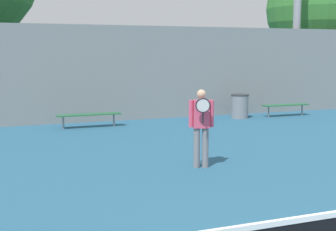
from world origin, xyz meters
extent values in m
cylinder|color=slate|center=(0.51, 5.77, 0.43)|extent=(0.14, 0.14, 0.87)
cylinder|color=slate|center=(0.69, 5.71, 0.43)|extent=(0.14, 0.14, 0.87)
cube|color=#DB4C6B|center=(0.60, 5.74, 1.17)|extent=(0.39, 0.30, 0.60)
cylinder|color=#DB4C6B|center=(0.39, 5.81, 1.17)|extent=(0.10, 0.10, 0.58)
cylinder|color=#DB4C6B|center=(0.81, 5.67, 1.17)|extent=(0.10, 0.10, 0.58)
sphere|color=#DBAD89|center=(0.60, 5.74, 1.59)|extent=(0.20, 0.20, 0.20)
cylinder|color=black|center=(0.51, 5.47, 1.13)|extent=(0.03, 0.03, 0.22)
torus|color=black|center=(0.51, 5.47, 1.38)|extent=(0.31, 0.12, 0.31)
cylinder|color=silver|center=(0.51, 5.47, 1.38)|extent=(0.26, 0.09, 0.27)
cube|color=#28663D|center=(7.09, 11.91, 0.43)|extent=(1.92, 0.40, 0.04)
cylinder|color=gray|center=(6.32, 11.91, 0.21)|extent=(0.06, 0.06, 0.41)
cylinder|color=gray|center=(7.86, 11.91, 0.21)|extent=(0.06, 0.06, 0.41)
cube|color=#28663D|center=(-0.58, 11.91, 0.43)|extent=(2.10, 0.40, 0.04)
cylinder|color=gray|center=(-1.42, 11.91, 0.21)|extent=(0.06, 0.06, 0.41)
cylinder|color=gray|center=(0.26, 11.91, 0.21)|extent=(0.06, 0.06, 0.41)
cylinder|color=#939399|center=(8.77, 13.71, 4.48)|extent=(0.32, 0.32, 8.96)
cylinder|color=gray|center=(5.14, 12.04, 0.43)|extent=(0.64, 0.64, 0.86)
cylinder|color=#333338|center=(5.14, 12.04, 0.88)|extent=(0.67, 0.67, 0.04)
cube|color=gray|center=(0.00, 13.08, 1.71)|extent=(32.84, 0.06, 3.41)
cylinder|color=brown|center=(11.94, 16.25, 1.25)|extent=(0.38, 0.38, 2.51)
sphere|color=#387A33|center=(11.94, 16.25, 4.59)|extent=(5.20, 5.20, 5.20)
camera|label=1|loc=(-3.60, -3.22, 2.49)|focal=50.00mm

